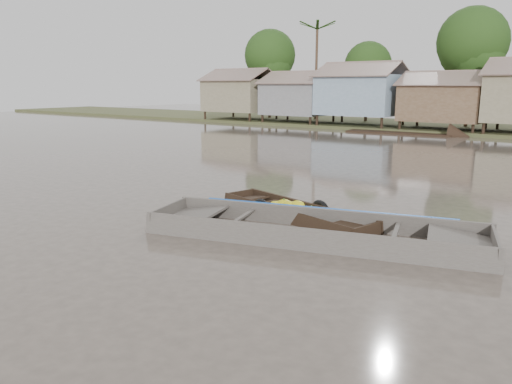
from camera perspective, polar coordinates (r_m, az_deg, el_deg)
The scene contains 3 objects.
ground at distance 12.14m, azimuth -0.77°, elevation -4.64°, with size 120.00×120.00×0.00m, color #4D443B.
banana_boat at distance 13.57m, azimuth 4.13°, elevation -2.37°, with size 5.12×2.44×0.72m.
viewer_boat at distance 11.76m, azimuth 6.72°, elevation -4.94°, with size 8.10×4.06×0.63m.
Camera 1 is at (6.95, -9.32, 3.51)m, focal length 35.00 mm.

